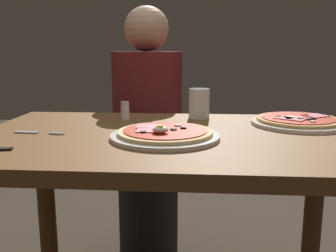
# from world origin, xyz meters

# --- Properties ---
(dining_table) EXTENTS (1.18, 0.73, 0.74)m
(dining_table) POSITION_xyz_m (0.00, 0.00, 0.62)
(dining_table) COLOR brown
(dining_table) RESTS_ON ground
(pizza_foreground) EXTENTS (0.31, 0.31, 0.05)m
(pizza_foreground) POSITION_xyz_m (-0.02, -0.06, 0.75)
(pizza_foreground) COLOR white
(pizza_foreground) RESTS_ON dining_table
(pizza_across_left) EXTENTS (0.31, 0.31, 0.03)m
(pizza_across_left) POSITION_xyz_m (0.41, 0.17, 0.75)
(pizza_across_left) COLOR white
(pizza_across_left) RESTS_ON dining_table
(water_glass_far) EXTENTS (0.08, 0.08, 0.11)m
(water_glass_far) POSITION_xyz_m (0.08, 0.27, 0.79)
(water_glass_far) COLOR silver
(water_glass_far) RESTS_ON dining_table
(fork) EXTENTS (0.16, 0.03, 0.00)m
(fork) POSITION_xyz_m (-0.41, -0.02, 0.74)
(fork) COLOR silver
(fork) RESTS_ON dining_table
(salt_shaker) EXTENTS (0.03, 0.03, 0.07)m
(salt_shaker) POSITION_xyz_m (-0.18, 0.21, 0.78)
(salt_shaker) COLOR white
(salt_shaker) RESTS_ON dining_table
(diner_person) EXTENTS (0.32, 0.32, 1.18)m
(diner_person) POSITION_xyz_m (-0.15, 0.62, 0.56)
(diner_person) COLOR black
(diner_person) RESTS_ON ground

